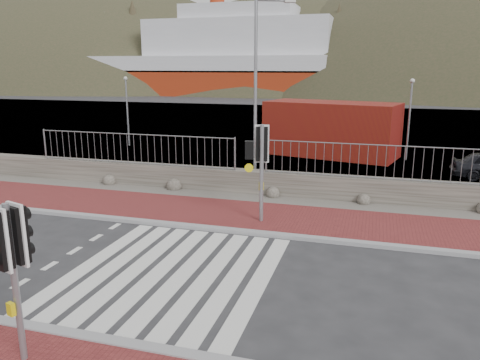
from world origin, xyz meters
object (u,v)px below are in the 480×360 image
(streetlight, at_px, (259,85))
(traffic_signal_near, at_px, (11,251))
(traffic_signal_far, at_px, (260,152))
(shipping_container, at_px, (331,129))
(ferry, at_px, (203,62))

(streetlight, bearing_deg, traffic_signal_near, -118.51)
(traffic_signal_far, xyz_separation_m, streetlight, (-1.10, 4.12, 1.79))
(traffic_signal_far, height_order, shipping_container, traffic_signal_far)
(ferry, bearing_deg, traffic_signal_far, -68.01)
(traffic_signal_near, height_order, shipping_container, shipping_container)
(streetlight, relative_size, shipping_container, 1.04)
(ferry, height_order, shipping_container, ferry)
(ferry, relative_size, shipping_container, 7.27)
(shipping_container, bearing_deg, traffic_signal_far, -80.48)
(streetlight, bearing_deg, traffic_signal_far, -99.20)
(ferry, xyz_separation_m, streetlight, (24.69, -59.75, -1.34))
(streetlight, height_order, shipping_container, streetlight)
(ferry, height_order, traffic_signal_near, ferry)
(traffic_signal_near, xyz_separation_m, shipping_container, (2.98, 19.92, -0.53))
(streetlight, xyz_separation_m, shipping_container, (2.05, 7.93, -2.59))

